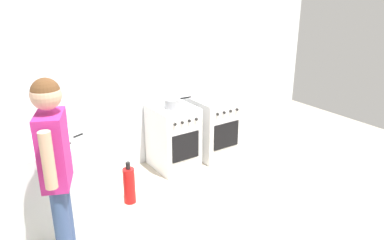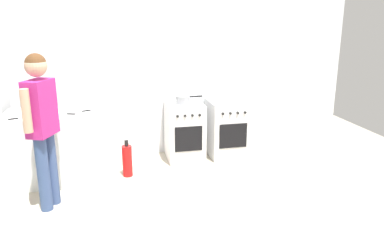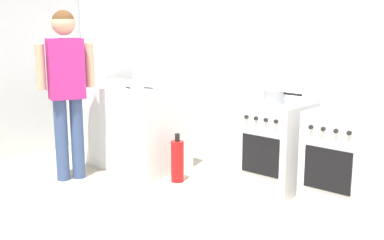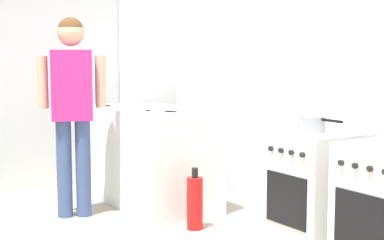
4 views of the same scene
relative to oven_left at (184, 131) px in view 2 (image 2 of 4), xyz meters
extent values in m
plane|color=#ADA38E|center=(-0.35, -1.58, -0.43)|extent=(8.00, 8.00, 0.00)
cube|color=silver|center=(-0.35, 0.37, 0.87)|extent=(6.00, 0.10, 2.60)
cube|color=silver|center=(-1.70, -0.38, 0.02)|extent=(1.30, 0.70, 0.90)
cube|color=white|center=(0.00, 0.00, 0.00)|extent=(0.52, 0.60, 0.85)
cube|color=black|center=(0.00, -0.30, -0.03)|extent=(0.39, 0.01, 0.36)
cylinder|color=black|center=(-0.12, -0.12, 0.42)|extent=(0.17, 0.17, 0.01)
cylinder|color=black|center=(0.12, -0.12, 0.42)|extent=(0.17, 0.17, 0.01)
cylinder|color=black|center=(-0.12, 0.12, 0.42)|extent=(0.17, 0.17, 0.01)
cylinder|color=black|center=(0.12, 0.12, 0.42)|extent=(0.17, 0.17, 0.01)
cylinder|color=black|center=(-0.16, -0.31, 0.31)|extent=(0.04, 0.02, 0.04)
cylinder|color=black|center=(-0.05, -0.31, 0.31)|extent=(0.04, 0.02, 0.04)
cylinder|color=black|center=(0.05, -0.31, 0.31)|extent=(0.04, 0.02, 0.04)
cylinder|color=black|center=(0.16, -0.31, 0.31)|extent=(0.04, 0.02, 0.04)
cube|color=white|center=(0.66, 0.00, 0.00)|extent=(0.55, 0.60, 0.85)
cube|color=black|center=(0.66, -0.30, -0.03)|extent=(0.41, 0.01, 0.36)
cylinder|color=black|center=(0.53, -0.12, 0.42)|extent=(0.18, 0.18, 0.01)
cylinder|color=black|center=(0.78, -0.12, 0.42)|extent=(0.18, 0.18, 0.01)
cylinder|color=black|center=(0.53, 0.12, 0.42)|extent=(0.18, 0.18, 0.01)
cylinder|color=black|center=(0.78, 0.12, 0.42)|extent=(0.18, 0.18, 0.01)
cylinder|color=black|center=(0.49, -0.31, 0.31)|extent=(0.04, 0.02, 0.04)
cylinder|color=black|center=(0.60, -0.31, 0.31)|extent=(0.04, 0.02, 0.04)
cylinder|color=black|center=(0.71, -0.31, 0.31)|extent=(0.04, 0.02, 0.04)
cylinder|color=black|center=(0.82, -0.31, 0.31)|extent=(0.04, 0.02, 0.04)
cylinder|color=gray|center=(-0.03, -0.05, 0.48)|extent=(0.20, 0.20, 0.12)
cylinder|color=black|center=(0.16, -0.05, 0.52)|extent=(0.18, 0.02, 0.02)
cube|color=silver|center=(-1.23, -0.35, 0.48)|extent=(0.14, 0.09, 0.01)
cube|color=black|center=(-1.35, -0.40, 0.48)|extent=(0.11, 0.07, 0.01)
cube|color=silver|center=(-2.07, -0.59, 0.48)|extent=(0.10, 0.06, 0.01)
cube|color=black|center=(-2.16, -0.63, 0.48)|extent=(0.11, 0.06, 0.01)
cube|color=silver|center=(-1.36, -0.59, 0.48)|extent=(0.22, 0.11, 0.01)
cube|color=black|center=(-1.52, -0.53, 0.48)|extent=(0.11, 0.06, 0.01)
cylinder|color=#384C7A|center=(-1.79, -1.21, -0.01)|extent=(0.13, 0.13, 0.84)
cylinder|color=#384C7A|center=(-1.73, -1.06, -0.01)|extent=(0.13, 0.13, 0.84)
cube|color=#B7267A|center=(-1.76, -1.14, 0.71)|extent=(0.32, 0.39, 0.59)
cylinder|color=tan|center=(-1.85, -1.36, 0.74)|extent=(0.09, 0.09, 0.44)
cylinder|color=tan|center=(-1.66, -0.91, 0.74)|extent=(0.09, 0.09, 0.44)
sphere|color=tan|center=(-1.76, -1.14, 1.15)|extent=(0.23, 0.23, 0.23)
sphere|color=brown|center=(-1.76, -1.14, 1.17)|extent=(0.22, 0.22, 0.22)
cylinder|color=red|center=(-0.87, -0.48, -0.22)|extent=(0.13, 0.13, 0.42)
cylinder|color=black|center=(-0.87, -0.48, 0.03)|extent=(0.05, 0.05, 0.08)
camera|label=1|loc=(-2.34, -3.90, 1.93)|focal=35.00mm
camera|label=2|loc=(-1.02, -5.19, 1.64)|focal=35.00mm
camera|label=3|loc=(2.31, -3.89, 1.19)|focal=45.00mm
camera|label=4|loc=(2.94, -3.04, 0.99)|focal=55.00mm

